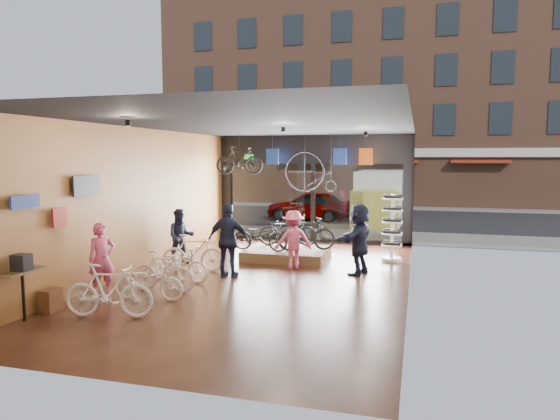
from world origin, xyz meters
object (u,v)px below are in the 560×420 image
at_px(floor_bike_3, 163,271).
at_px(customer_5, 359,239).
at_px(floor_bike_1, 109,291).
at_px(display_bike_left, 260,236).
at_px(floor_bike_4, 179,264).
at_px(display_platform, 287,254).
at_px(floor_bike_2, 148,281).
at_px(floor_bike_5, 193,253).
at_px(display_bike_mid, 307,233).
at_px(penny_farthing, 313,173).
at_px(customer_2, 229,240).
at_px(sunglasses_rack, 392,228).
at_px(display_bike_right, 288,230).
at_px(customer_3, 293,240).
at_px(customer_1, 181,237).
at_px(hung_bike, 239,160).
at_px(box_truck, 379,198).
at_px(customer_0, 102,259).
at_px(street_car, 309,205).

distance_m(floor_bike_3, customer_5, 5.01).
bearing_deg(floor_bike_1, display_bike_left, -23.41).
height_order(floor_bike_4, display_platform, floor_bike_4).
height_order(floor_bike_2, floor_bike_5, floor_bike_5).
bearing_deg(floor_bike_5, floor_bike_3, 173.40).
distance_m(floor_bike_2, display_bike_mid, 5.41).
xyz_separation_m(floor_bike_2, penny_farthing, (2.07, 7.08, 2.09)).
bearing_deg(customer_2, sunglasses_rack, -139.15).
xyz_separation_m(display_bike_right, customer_3, (0.61, -1.80, 0.02)).
height_order(display_bike_mid, penny_farthing, penny_farthing).
bearing_deg(customer_1, hung_bike, 47.37).
xyz_separation_m(box_truck, floor_bike_3, (-3.83, -12.68, -0.74)).
bearing_deg(penny_farthing, display_bike_mid, -82.38).
bearing_deg(penny_farthing, floor_bike_2, -106.28).
relative_size(floor_bike_1, customer_1, 1.09).
distance_m(floor_bike_3, customer_2, 1.95).
bearing_deg(hung_bike, customer_2, -174.42).
relative_size(customer_5, penny_farthing, 1.09).
height_order(customer_1, penny_farthing, penny_farthing).
height_order(floor_bike_1, display_bike_right, display_bike_right).
xyz_separation_m(customer_3, customer_5, (1.78, -0.11, 0.12)).
height_order(floor_bike_5, customer_0, customer_0).
height_order(floor_bike_3, customer_2, customer_2).
relative_size(customer_1, hung_bike, 1.00).
relative_size(floor_bike_1, display_bike_mid, 1.01).
bearing_deg(customer_0, sunglasses_rack, -7.09).
bearing_deg(sunglasses_rack, box_truck, 95.72).
relative_size(street_car, customer_1, 2.60).
bearing_deg(penny_farthing, customer_2, -103.71).
relative_size(floor_bike_3, sunglasses_rack, 0.78).
distance_m(display_bike_mid, display_bike_right, 0.99).
xyz_separation_m(display_bike_right, hung_bike, (-1.97, 1.08, 2.15)).
xyz_separation_m(floor_bike_4, customer_0, (-1.06, -1.54, 0.36)).
bearing_deg(display_bike_left, penny_farthing, -18.16).
relative_size(street_car, hung_bike, 2.60).
relative_size(display_platform, customer_5, 1.30).
relative_size(display_bike_left, customer_3, 1.05).
relative_size(display_bike_mid, customer_1, 1.08).
relative_size(floor_bike_4, customer_2, 0.88).
height_order(street_car, customer_0, customer_0).
xyz_separation_m(floor_bike_4, customer_5, (4.14, 1.97, 0.48)).
bearing_deg(customer_2, customer_0, 48.56).
height_order(customer_2, customer_3, customer_2).
height_order(floor_bike_1, customer_3, customer_3).
distance_m(street_car, floor_bike_1, 15.65).
bearing_deg(display_platform, customer_5, -30.35).
height_order(display_platform, customer_1, customer_1).
bearing_deg(penny_farthing, customer_1, -130.05).
height_order(floor_bike_3, hung_bike, hung_bike).
distance_m(customer_1, customer_2, 2.20).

